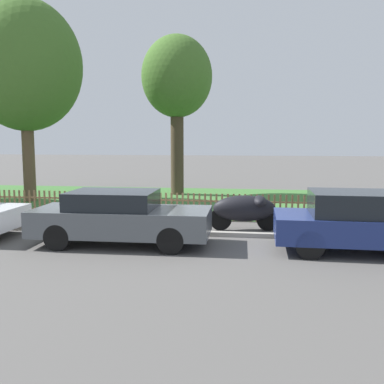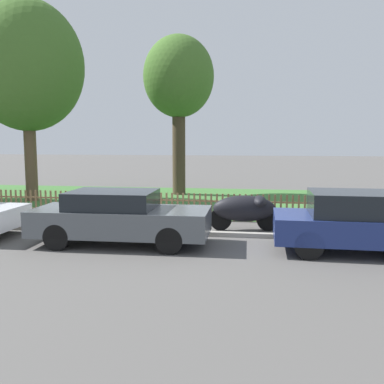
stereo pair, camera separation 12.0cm
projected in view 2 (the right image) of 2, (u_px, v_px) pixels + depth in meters
ground_plane at (127, 234)px, 11.78m from camera, size 120.00×120.00×0.00m
kerb_stone at (128, 231)px, 11.87m from camera, size 41.54×0.20×0.12m
grass_strip at (174, 200)px, 18.45m from camera, size 41.54×9.03×0.01m
park_fence at (148, 206)px, 13.97m from camera, size 41.54×0.05×0.88m
parked_car_navy_estate at (119, 217)px, 10.56m from camera, size 4.37×1.80×1.33m
parked_car_red_compact at (358, 222)px, 9.77m from camera, size 3.89×1.82×1.40m
covered_motorcycle at (246, 209)px, 12.16m from camera, size 1.99×0.82×1.01m
tree_behind_motorcycle at (27, 66)px, 17.54m from camera, size 4.66×4.66×8.30m
tree_mid_park at (179, 79)px, 19.72m from camera, size 3.27×3.27×7.36m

